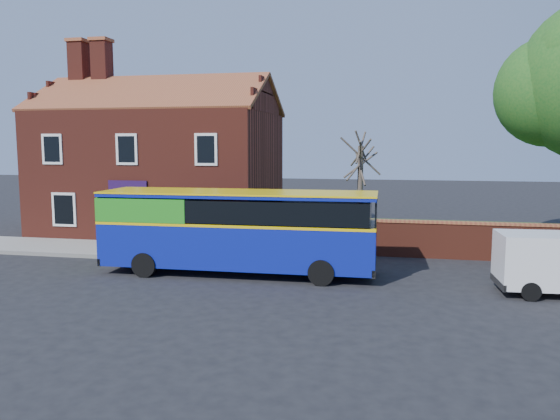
# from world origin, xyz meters

# --- Properties ---
(ground) EXTENTS (120.00, 120.00, 0.00)m
(ground) POSITION_xyz_m (0.00, 0.00, 0.00)
(ground) COLOR black
(ground) RESTS_ON ground
(pavement) EXTENTS (18.00, 3.50, 0.12)m
(pavement) POSITION_xyz_m (-7.00, 5.75, 0.06)
(pavement) COLOR gray
(pavement) RESTS_ON ground
(kerb) EXTENTS (18.00, 0.15, 0.14)m
(kerb) POSITION_xyz_m (-7.00, 4.00, 0.07)
(kerb) COLOR slate
(kerb) RESTS_ON ground
(grass_strip) EXTENTS (26.00, 12.00, 0.04)m
(grass_strip) POSITION_xyz_m (13.00, 13.00, 0.02)
(grass_strip) COLOR #426B28
(grass_strip) RESTS_ON ground
(shop_building) EXTENTS (12.30, 8.13, 10.50)m
(shop_building) POSITION_xyz_m (-7.02, 11.50, 3.41)
(shop_building) COLOR maroon
(shop_building) RESTS_ON ground
(bus) EXTENTS (10.23, 2.78, 3.10)m
(bus) POSITION_xyz_m (-0.38, 2.59, 1.76)
(bus) COLOR #0D1B98
(bus) RESTS_ON ground
(bare_tree) EXTENTS (1.95, 2.33, 5.21)m
(bare_tree) POSITION_xyz_m (3.97, 10.21, 2.67)
(bare_tree) COLOR #4C4238
(bare_tree) RESTS_ON ground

